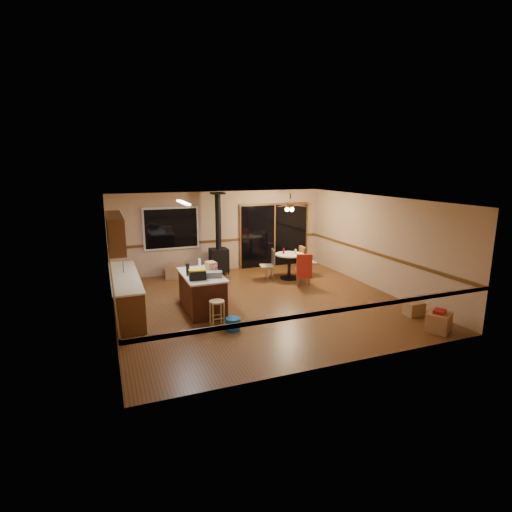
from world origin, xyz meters
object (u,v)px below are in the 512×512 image
box_corner_a (439,322)px  box_corner_b (414,309)px  blue_bucket (233,324)px  chair_right (303,258)px  bar_stool (217,314)px  box_under_window (175,271)px  toolbox_grey (213,274)px  wood_stove (219,252)px  chair_near (304,266)px  kitchen_island (202,292)px  chair_left (270,261)px  toolbox_black (197,275)px  dining_table (289,262)px

box_corner_a → box_corner_b: bearing=79.0°
blue_bucket → chair_right: size_ratio=0.45×
bar_stool → box_corner_a: 4.67m
box_under_window → box_corner_a: size_ratio=1.07×
toolbox_grey → box_corner_a: size_ratio=0.80×
wood_stove → box_under_window: bearing=178.0°
wood_stove → chair_near: wood_stove is taller
kitchen_island → wood_stove: size_ratio=0.67×
toolbox_grey → chair_near: toolbox_grey is taller
chair_left → chair_right: size_ratio=0.74×
kitchen_island → toolbox_black: (-0.19, -0.44, 0.55)m
chair_left → kitchen_island: bearing=-144.6°
toolbox_grey → box_corner_b: 4.72m
dining_table → box_corner_a: 4.90m
box_under_window → box_corner_b: (4.61, -5.19, -0.06)m
toolbox_grey → chair_right: toolbox_grey is taller
chair_right → box_under_window: bearing=161.2°
toolbox_black → box_corner_a: (4.52, -2.56, -0.81)m
bar_stool → chair_right: 4.66m
toolbox_black → chair_near: (3.39, 1.31, -0.40)m
toolbox_black → box_corner_b: size_ratio=0.94×
chair_right → wood_stove: bearing=152.5°
toolbox_grey → toolbox_black: bearing=-167.6°
wood_stove → blue_bucket: wood_stove is taller
dining_table → box_under_window: 3.54m
box_corner_a → toolbox_black: bearing=150.4°
kitchen_island → box_under_window: bearing=92.0°
toolbox_grey → blue_bucket: bearing=-82.7°
wood_stove → chair_right: bearing=-27.5°
kitchen_island → chair_right: 4.10m
chair_near → blue_bucket: bearing=-141.8°
chair_left → chair_near: size_ratio=0.74×
toolbox_black → box_corner_b: (4.69, -1.65, -0.84)m
kitchen_island → chair_right: chair_right is taller
chair_near → chair_right: same height
chair_right → box_under_window: 4.01m
chair_left → box_corner_a: size_ratio=1.00×
bar_stool → box_corner_b: bar_stool is taller
toolbox_black → chair_right: (3.86, 2.26, -0.40)m
box_corner_a → box_corner_b: size_ratio=1.32×
dining_table → box_corner_a: dining_table is taller
toolbox_grey → dining_table: toolbox_grey is taller
bar_stool → toolbox_grey: bearing=80.1°
kitchen_island → toolbox_black: bearing=-113.6°
chair_near → toolbox_black: bearing=-158.9°
toolbox_grey → dining_table: (2.96, 2.10, -0.43)m
dining_table → chair_right: (0.52, 0.08, 0.07)m
chair_left → box_corner_b: (1.95, -3.91, -0.43)m
chair_near → box_corner_a: chair_near is taller
bar_stool → dining_table: size_ratio=0.68×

